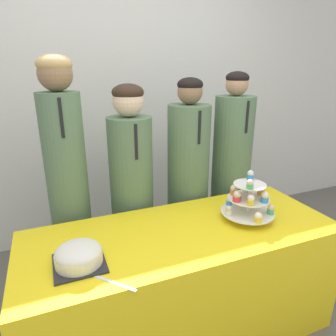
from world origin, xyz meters
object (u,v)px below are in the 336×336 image
cake_knife (96,276)px  student_1 (132,197)px  round_cake (79,255)px  cupcake_stand (248,199)px  student_2 (188,188)px  student_0 (69,193)px  student_3 (230,179)px

cake_knife → student_1: bearing=111.4°
round_cake → cupcake_stand: (0.98, 0.08, 0.08)m
cake_knife → student_2: bearing=90.8°
cupcake_stand → student_0: (-0.97, 0.54, -0.02)m
student_2 → student_3: size_ratio=0.98×
round_cake → cupcake_stand: cupcake_stand is taller
cupcake_stand → student_0: size_ratio=0.19×
round_cake → student_2: bearing=36.1°
round_cake → student_3: 1.37m
student_0 → cupcake_stand: bearing=-29.4°
cupcake_stand → student_2: bearing=103.4°
cake_knife → student_1: (0.37, 0.74, 0.00)m
student_0 → student_1: 0.42m
round_cake → student_1: 0.75m
cake_knife → student_2: size_ratio=0.16×
cupcake_stand → student_2: (-0.13, 0.54, -0.12)m
cake_knife → student_3: student_3 is taller
student_3 → cake_knife: bearing=-147.7°
student_2 → student_3: student_3 is taller
cake_knife → student_3: 1.38m
round_cake → cake_knife: size_ratio=0.97×
cake_knife → student_0: size_ratio=0.15×
student_1 → student_3: bearing=0.0°
round_cake → student_3: size_ratio=0.15×
cupcake_stand → student_0: 1.11m
round_cake → student_0: 0.62m
cake_knife → round_cake: bearing=163.9°
cake_knife → student_0: bearing=141.2°
student_1 → student_3: (0.80, 0.00, 0.02)m
cupcake_stand → student_3: student_3 is taller
cupcake_stand → round_cake: bearing=-175.6°
cake_knife → student_0: 0.74m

